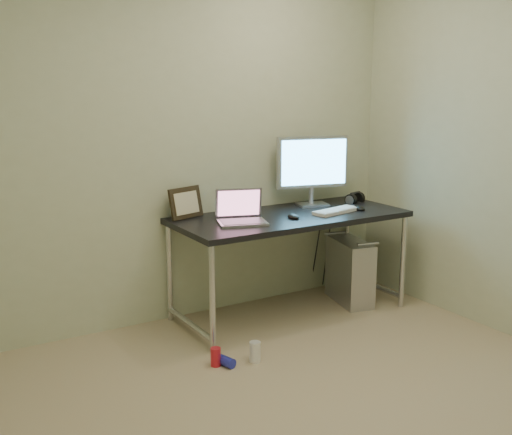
% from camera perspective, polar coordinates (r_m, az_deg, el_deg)
% --- Properties ---
extents(floor, '(3.50, 3.50, 0.00)m').
position_cam_1_polar(floor, '(3.45, 6.30, -17.53)').
color(floor, tan).
rests_on(floor, ground).
extents(wall_back, '(3.50, 0.02, 2.50)m').
position_cam_1_polar(wall_back, '(4.53, -6.98, 6.34)').
color(wall_back, beige).
rests_on(wall_back, ground).
extents(desk, '(1.70, 0.74, 0.75)m').
position_cam_1_polar(desk, '(4.64, 3.03, -0.63)').
color(desk, black).
rests_on(desk, ground).
extents(tower_computer, '(0.31, 0.51, 0.52)m').
position_cam_1_polar(tower_computer, '(5.04, 8.34, -4.74)').
color(tower_computer, '#B0AFB4').
rests_on(tower_computer, ground).
extents(cable_a, '(0.01, 0.16, 0.69)m').
position_cam_1_polar(cable_a, '(5.24, 5.49, -2.27)').
color(cable_a, black).
rests_on(cable_a, ground).
extents(cable_b, '(0.02, 0.11, 0.71)m').
position_cam_1_polar(cable_b, '(5.28, 6.40, -2.40)').
color(cable_b, black).
rests_on(cable_b, ground).
extents(can_red, '(0.06, 0.06, 0.11)m').
position_cam_1_polar(can_red, '(3.99, -3.60, -12.26)').
color(can_red, red).
rests_on(can_red, ground).
extents(can_white, '(0.08, 0.08, 0.13)m').
position_cam_1_polar(can_white, '(4.03, -0.09, -11.86)').
color(can_white, white).
rests_on(can_white, ground).
extents(can_blue, '(0.09, 0.13, 0.06)m').
position_cam_1_polar(can_blue, '(3.99, -2.67, -12.66)').
color(can_blue, '#252CBB').
rests_on(can_blue, ground).
extents(laptop, '(0.39, 0.35, 0.22)m').
position_cam_1_polar(laptop, '(4.36, -1.35, 0.24)').
color(laptop, '#B9B8C0').
rests_on(laptop, desk).
extents(monitor, '(0.56, 0.22, 0.53)m').
position_cam_1_polar(monitor, '(4.92, 5.06, 4.64)').
color(monitor, '#B9B8C0').
rests_on(monitor, desk).
extents(keyboard, '(0.41, 0.20, 0.02)m').
position_cam_1_polar(keyboard, '(4.73, 7.15, 0.60)').
color(keyboard, silver).
rests_on(keyboard, desk).
extents(mouse_right, '(0.08, 0.12, 0.04)m').
position_cam_1_polar(mouse_right, '(4.84, 9.11, 0.90)').
color(mouse_right, black).
rests_on(mouse_right, desk).
extents(mouse_left, '(0.09, 0.12, 0.04)m').
position_cam_1_polar(mouse_left, '(4.50, 3.34, 0.18)').
color(mouse_left, black).
rests_on(mouse_left, desk).
extents(headphones, '(0.17, 0.10, 0.10)m').
position_cam_1_polar(headphones, '(5.14, 8.79, 1.66)').
color(headphones, black).
rests_on(headphones, desk).
extents(picture_frame, '(0.28, 0.15, 0.22)m').
position_cam_1_polar(picture_frame, '(4.51, -6.26, 1.32)').
color(picture_frame, black).
rests_on(picture_frame, desk).
extents(webcam, '(0.05, 0.04, 0.13)m').
position_cam_1_polar(webcam, '(4.59, -3.06, 1.41)').
color(webcam, silver).
rests_on(webcam, desk).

